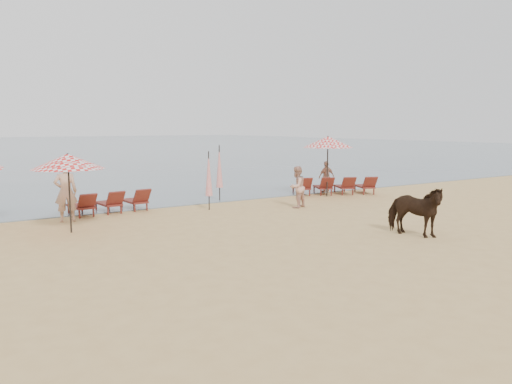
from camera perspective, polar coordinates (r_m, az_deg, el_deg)
ground at (r=11.72m, az=13.45°, el=-8.05°), size 120.00×120.00×0.00m
lounger_cluster_left at (r=18.67m, az=-16.30°, el=-1.12°), size 2.74×1.78×0.57m
lounger_cluster_right at (r=23.10m, az=8.96°, el=0.70°), size 3.93×2.87×0.57m
umbrella_open_left_a at (r=15.40m, az=-20.70°, el=3.29°), size 2.05×2.05×2.33m
umbrella_open_right at (r=22.27m, az=8.22°, el=5.68°), size 2.20×2.20×2.69m
umbrella_closed_left at (r=20.76m, az=-4.21°, el=2.90°), size 0.28×0.28×2.34m
umbrella_closed_right at (r=18.56m, az=-5.42°, el=2.06°), size 0.27×0.27×2.19m
cow at (r=14.81m, az=17.62°, el=-2.06°), size 1.25×1.88×1.46m
beachgoer_left at (r=17.39m, az=-20.92°, el=0.04°), size 0.78×0.57×1.98m
beachgoer_right_a at (r=19.11m, az=4.69°, el=0.57°), size 0.93×0.82×1.60m
beachgoer_right_b at (r=23.66m, az=8.05°, el=1.73°), size 0.89×0.40×1.49m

